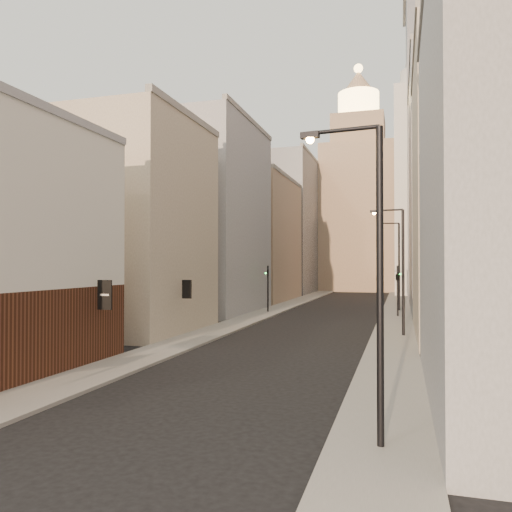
{
  "coord_description": "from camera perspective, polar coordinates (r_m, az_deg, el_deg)",
  "views": [
    {
      "loc": [
        7.07,
        -7.96,
        5.14
      ],
      "look_at": [
        -0.95,
        19.47,
        5.61
      ],
      "focal_mm": 35.0,
      "sensor_mm": 36.0,
      "label": 1
    }
  ],
  "objects": [
    {
      "name": "sidewalk_left",
      "position": [
        64.61,
        4.15,
        -5.44
      ],
      "size": [
        3.0,
        140.0,
        0.15
      ],
      "primitive_type": "cube",
      "color": "gray",
      "rests_on": "ground"
    },
    {
      "name": "sidewalk_right",
      "position": [
        63.17,
        15.81,
        -5.51
      ],
      "size": [
        3.0,
        140.0,
        0.15
      ],
      "primitive_type": "cube",
      "color": "gray",
      "rests_on": "ground"
    },
    {
      "name": "left_bldg_beige",
      "position": [
        39.06,
        -13.0,
        3.28
      ],
      "size": [
        8.0,
        12.0,
        16.0
      ],
      "primitive_type": "cube",
      "color": "tan",
      "rests_on": "ground"
    },
    {
      "name": "left_bldg_grey",
      "position": [
        53.7,
        -4.58,
        4.25
      ],
      "size": [
        8.0,
        16.0,
        20.0
      ],
      "primitive_type": "cube",
      "color": "gray",
      "rests_on": "ground"
    },
    {
      "name": "left_bldg_tan",
      "position": [
        70.67,
        0.63,
        1.78
      ],
      "size": [
        8.0,
        18.0,
        17.0
      ],
      "primitive_type": "cube",
      "color": "#9B7E63",
      "rests_on": "ground"
    },
    {
      "name": "left_bldg_wingrid",
      "position": [
        90.27,
        4.07,
        3.42
      ],
      "size": [
        8.0,
        20.0,
        24.0
      ],
      "primitive_type": "cube",
      "color": "gray",
      "rests_on": "ground"
    },
    {
      "name": "right_bldg_beige",
      "position": [
        38.59,
        23.66,
        6.37
      ],
      "size": [
        8.0,
        16.0,
        20.0
      ],
      "primitive_type": "cube",
      "color": "tan",
      "rests_on": "ground"
    },
    {
      "name": "right_bldg_wingrid",
      "position": [
        58.7,
        21.12,
        6.81
      ],
      "size": [
        8.0,
        20.0,
        26.0
      ],
      "primitive_type": "cube",
      "color": "gray",
      "rests_on": "ground"
    },
    {
      "name": "highrise",
      "position": [
        89.05,
        23.46,
        12.45
      ],
      "size": [
        21.0,
        23.0,
        51.2
      ],
      "color": "gray",
      "rests_on": "ground"
    },
    {
      "name": "clock_tower",
      "position": [
        101.06,
        11.67,
        6.18
      ],
      "size": [
        14.0,
        14.0,
        44.9
      ],
      "color": "#9B7E63",
      "rests_on": "ground"
    },
    {
      "name": "white_tower",
      "position": [
        87.06,
        18.21,
        8.0
      ],
      "size": [
        8.0,
        8.0,
        41.5
      ],
      "color": "silver",
      "rests_on": "ground"
    },
    {
      "name": "streetlamp_near",
      "position": [
        14.22,
        13.05,
        -0.86
      ],
      "size": [
        2.37,
        0.44,
        9.03
      ],
      "rotation": [
        0.0,
        0.0,
        -0.1
      ],
      "color": "black",
      "rests_on": "ground"
    },
    {
      "name": "streetlamp_mid",
      "position": [
        36.63,
        16.09,
        -0.85
      ],
      "size": [
        2.37,
        0.46,
        9.06
      ],
      "rotation": [
        0.0,
        0.0,
        -0.11
      ],
      "color": "black",
      "rests_on": "ground"
    },
    {
      "name": "streetlamp_far",
      "position": [
        56.21,
        15.79,
        -0.52
      ],
      "size": [
        2.5,
        0.73,
        9.67
      ],
      "rotation": [
        0.0,
        0.0,
        0.21
      ],
      "color": "black",
      "rests_on": "ground"
    },
    {
      "name": "traffic_light_left",
      "position": [
        52.69,
        1.37,
        -2.67
      ],
      "size": [
        0.58,
        0.5,
        5.0
      ],
      "rotation": [
        0.0,
        0.0,
        2.87
      ],
      "color": "black",
      "rests_on": "ground"
    },
    {
      "name": "traffic_light_right",
      "position": [
        49.92,
        15.87,
        -2.42
      ],
      "size": [
        0.69,
        0.69,
        5.0
      ],
      "rotation": [
        0.0,
        0.0,
        2.92
      ],
      "color": "black",
      "rests_on": "ground"
    }
  ]
}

